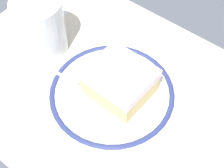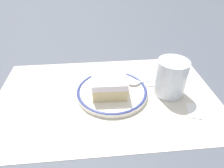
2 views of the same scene
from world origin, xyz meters
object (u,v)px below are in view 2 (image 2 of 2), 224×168
(spoon, at_px, (142,82))
(sugar_packet, at_px, (194,110))
(cup, at_px, (171,81))
(cake_slice, at_px, (109,86))
(plate, at_px, (112,92))

(spoon, xyz_separation_m, sugar_packet, (0.10, -0.11, -0.01))
(spoon, relative_size, cup, 1.54)
(sugar_packet, bearing_deg, cup, 118.50)
(cup, bearing_deg, cake_slice, 179.50)
(cup, bearing_deg, spoon, 149.59)
(spoon, bearing_deg, sugar_packet, -46.58)
(spoon, distance_m, cup, 0.08)
(cake_slice, distance_m, cup, 0.15)
(cake_slice, distance_m, sugar_packet, 0.21)
(cake_slice, bearing_deg, cup, -0.50)
(plate, distance_m, cake_slice, 0.03)
(cake_slice, bearing_deg, spoon, 21.95)
(cake_slice, relative_size, spoon, 0.61)
(plate, height_order, cake_slice, cake_slice)
(cake_slice, height_order, sugar_packet, cake_slice)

